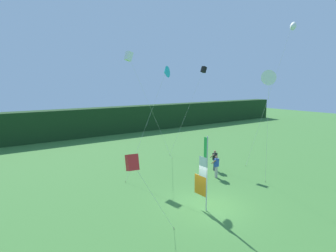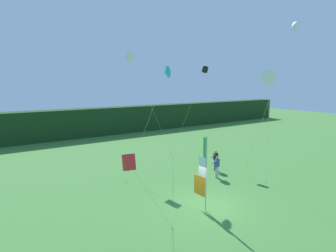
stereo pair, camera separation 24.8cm
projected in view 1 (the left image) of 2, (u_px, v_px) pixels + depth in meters
ground_plane at (206, 206)px, 16.61m from camera, size 120.00×120.00×0.00m
distant_treeline at (70, 124)px, 36.96m from camera, size 80.00×2.40×3.76m
banner_flag at (203, 174)px, 15.95m from camera, size 0.06×1.03×4.28m
person_near_banner at (216, 166)px, 21.53m from camera, size 0.55×0.48×1.69m
person_mid_field at (215, 160)px, 23.29m from camera, size 0.55×0.48×1.69m
kite_cyan_delta_0 at (166, 72)px, 20.80m from camera, size 3.67×0.98×8.36m
kite_black_box_1 at (203, 70)px, 26.48m from camera, size 2.51×2.55×8.69m
kite_white_delta_2 at (269, 78)px, 17.58m from camera, size 2.20×1.69×7.95m
kite_white_delta_3 at (292, 27)px, 23.36m from camera, size 3.28×2.02×12.11m
kite_red_box_4 at (132, 163)px, 9.92m from camera, size 3.55×2.27×4.71m
kite_white_box_5 at (129, 57)px, 24.29m from camera, size 4.23×1.37×9.83m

